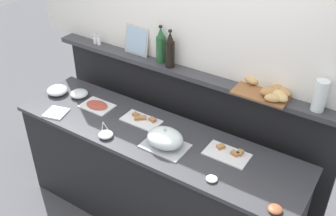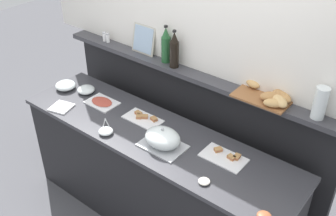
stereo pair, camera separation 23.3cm
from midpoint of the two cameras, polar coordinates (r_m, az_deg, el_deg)
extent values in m
plane|color=#4C4C51|center=(4.12, 1.47, -10.06)|extent=(12.00, 12.00, 0.00)
cube|color=black|center=(3.45, -3.80, -10.28)|extent=(2.39, 0.61, 0.90)
cube|color=#38383D|center=(3.14, -4.11, -4.05)|extent=(2.43, 0.65, 0.03)
cube|color=black|center=(3.64, 0.83, -3.58)|extent=(2.59, 0.08, 1.28)
cube|color=#38383D|center=(3.26, 0.45, 5.30)|extent=(2.59, 0.22, 0.04)
cube|color=white|center=(2.94, 6.13, -6.63)|extent=(0.33, 0.19, 0.01)
cube|color=#B7844C|center=(2.95, 7.97, -6.49)|extent=(0.04, 0.06, 0.01)
cube|color=#B24738|center=(2.94, 7.98, -6.37)|extent=(0.04, 0.06, 0.01)
cube|color=#B7844C|center=(2.94, 7.99, -6.25)|extent=(0.04, 0.06, 0.01)
cube|color=#B7844C|center=(2.93, 7.23, -6.62)|extent=(0.06, 0.05, 0.01)
cube|color=#B24738|center=(2.93, 7.24, -6.50)|extent=(0.06, 0.05, 0.01)
cube|color=#B7844C|center=(2.92, 7.25, -6.38)|extent=(0.06, 0.05, 0.01)
cube|color=#B7844C|center=(2.98, 5.29, -5.68)|extent=(0.06, 0.07, 0.01)
cube|color=#B24738|center=(2.98, 5.30, -5.56)|extent=(0.06, 0.07, 0.01)
cube|color=#B7844C|center=(2.97, 5.31, -5.44)|extent=(0.06, 0.07, 0.01)
cube|color=white|center=(3.28, -5.86, -1.83)|extent=(0.33, 0.18, 0.01)
cube|color=#AD7A47|center=(3.26, -4.26, -1.84)|extent=(0.07, 0.05, 0.01)
cube|color=#B24738|center=(3.25, -4.26, -1.72)|extent=(0.07, 0.05, 0.01)
cube|color=#AD7A47|center=(3.25, -4.27, -1.61)|extent=(0.07, 0.05, 0.01)
cube|color=#AD7A47|center=(3.29, -6.47, -1.56)|extent=(0.06, 0.07, 0.01)
cube|color=#B24738|center=(3.29, -6.48, -1.44)|extent=(0.06, 0.07, 0.01)
cube|color=#AD7A47|center=(3.28, -6.49, -1.33)|extent=(0.06, 0.07, 0.01)
cube|color=#AD7A47|center=(3.29, -5.65, -1.57)|extent=(0.07, 0.06, 0.01)
cube|color=#B24738|center=(3.28, -5.65, -1.45)|extent=(0.07, 0.06, 0.01)
cube|color=#AD7A47|center=(3.28, -5.66, -1.34)|extent=(0.07, 0.06, 0.01)
cube|color=#AD7A47|center=(3.33, -6.57, -1.12)|extent=(0.06, 0.05, 0.01)
cube|color=#B24738|center=(3.33, -6.58, -1.01)|extent=(0.06, 0.05, 0.01)
cube|color=#AD7A47|center=(3.32, -6.59, -0.89)|extent=(0.06, 0.05, 0.01)
cube|color=white|center=(3.52, -11.93, 0.22)|extent=(0.28, 0.20, 0.01)
ellipsoid|color=#B24738|center=(3.52, -11.95, 0.37)|extent=(0.21, 0.14, 0.01)
cube|color=#B7BABF|center=(3.00, -2.64, -5.48)|extent=(0.34, 0.24, 0.01)
ellipsoid|color=silver|center=(2.96, -2.68, -4.36)|extent=(0.28, 0.23, 0.14)
sphere|color=#B7BABF|center=(2.91, -2.72, -3.13)|extent=(0.02, 0.02, 0.02)
ellipsoid|color=silver|center=(3.14, -10.95, -3.80)|extent=(0.11, 0.11, 0.05)
ellipsoid|color=#F28C4C|center=(3.14, -10.94, -3.92)|extent=(0.09, 0.09, 0.03)
ellipsoid|color=silver|center=(3.78, -17.19, 2.38)|extent=(0.19, 0.19, 0.07)
ellipsoid|color=#BF4C3F|center=(3.79, -17.16, 2.21)|extent=(0.14, 0.14, 0.04)
ellipsoid|color=silver|center=(3.69, -14.31, 1.95)|extent=(0.16, 0.16, 0.06)
ellipsoid|color=#F28C4C|center=(3.69, -14.28, 1.80)|extent=(0.12, 0.12, 0.04)
ellipsoid|color=silver|center=(2.73, 3.79, -10.09)|extent=(0.08, 0.08, 0.03)
ellipsoid|color=brown|center=(2.59, 12.46, -13.96)|extent=(0.09, 0.09, 0.03)
cylinder|color=#B7BABF|center=(3.24, -10.72, -2.89)|extent=(0.16, 0.10, 0.01)
cylinder|color=#B7BABF|center=(3.24, -11.38, -2.99)|extent=(0.12, 0.15, 0.01)
sphere|color=#B7BABF|center=(3.31, -11.23, -2.07)|extent=(0.01, 0.01, 0.01)
cube|color=white|center=(3.52, -17.47, -0.71)|extent=(0.21, 0.21, 0.02)
cylinder|color=#23562D|center=(3.31, -3.07, 8.25)|extent=(0.08, 0.08, 0.22)
cone|color=#23562D|center=(3.25, -3.15, 10.64)|extent=(0.06, 0.06, 0.08)
cylinder|color=black|center=(3.24, -3.17, 11.46)|extent=(0.03, 0.03, 0.02)
cylinder|color=black|center=(3.23, -1.78, 7.58)|extent=(0.08, 0.08, 0.22)
cone|color=black|center=(3.17, -1.83, 10.03)|extent=(0.06, 0.06, 0.08)
cylinder|color=black|center=(3.15, -1.85, 10.86)|extent=(0.03, 0.03, 0.02)
cylinder|color=white|center=(3.75, -12.11, 9.46)|extent=(0.03, 0.03, 0.08)
cylinder|color=#B7BABF|center=(3.74, -12.19, 10.07)|extent=(0.03, 0.03, 0.01)
cylinder|color=white|center=(3.73, -11.62, 9.32)|extent=(0.03, 0.03, 0.08)
cylinder|color=#B7BABF|center=(3.71, -11.69, 9.94)|extent=(0.03, 0.03, 0.01)
cube|color=brown|center=(2.96, 11.08, 2.12)|extent=(0.40, 0.26, 0.02)
ellipsoid|color=tan|center=(2.87, 13.37, 1.65)|extent=(0.18, 0.16, 0.06)
ellipsoid|color=#B7844C|center=(2.93, 13.65, 2.29)|extent=(0.17, 0.13, 0.06)
ellipsoid|color=tan|center=(2.84, 12.63, 1.37)|extent=(0.16, 0.14, 0.06)
ellipsoid|color=#AD7A47|center=(2.94, 13.13, 2.51)|extent=(0.13, 0.15, 0.06)
ellipsoid|color=#AD7A47|center=(2.90, 12.07, 2.24)|extent=(0.16, 0.16, 0.06)
ellipsoid|color=tan|center=(3.04, 9.58, 4.08)|extent=(0.17, 0.16, 0.06)
cube|color=#B2AD9E|center=(3.47, -6.39, 9.51)|extent=(0.23, 0.06, 0.25)
cube|color=#99B2CC|center=(3.46, -6.47, 9.48)|extent=(0.20, 0.05, 0.22)
cylinder|color=silver|center=(2.81, 18.65, 1.62)|extent=(0.09, 0.09, 0.23)
camera|label=1|loc=(0.12, -92.19, -1.43)|focal=42.85mm
camera|label=2|loc=(0.12, 87.81, 1.43)|focal=42.85mm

